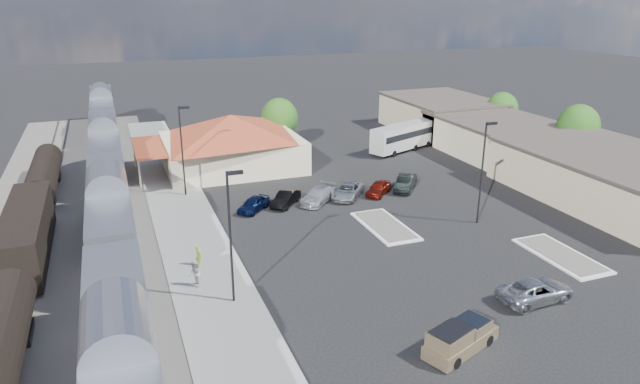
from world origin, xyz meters
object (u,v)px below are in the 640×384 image
object	(u,v)px
station_depot	(231,141)
coach_bus	(404,136)
suv	(536,291)
pickup_truck	(461,337)

from	to	relation	value
station_depot	coach_bus	world-z (taller)	station_depot
suv	coach_bus	xyz separation A→B (m)	(9.99, 36.44, 1.23)
suv	station_depot	bearing A→B (deg)	15.40
suv	coach_bus	size ratio (longest dim) A/B	0.49
pickup_truck	suv	xyz separation A→B (m)	(7.70, 2.96, -0.08)
suv	coach_bus	distance (m)	37.80
station_depot	coach_bus	distance (m)	22.18
suv	coach_bus	bearing A→B (deg)	-18.29
station_depot	pickup_truck	distance (m)	39.92
pickup_truck	coach_bus	size ratio (longest dim) A/B	0.49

